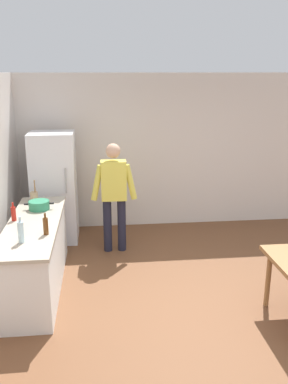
{
  "coord_description": "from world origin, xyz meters",
  "views": [
    {
      "loc": [
        -1.13,
        -4.15,
        2.71
      ],
      "look_at": [
        -0.54,
        1.35,
        1.09
      ],
      "focal_mm": 38.44,
      "sensor_mm": 36.0,
      "label": 1
    }
  ],
  "objects": [
    {
      "name": "bottle_beer_brown",
      "position": [
        -1.79,
        0.38,
        1.01
      ],
      "size": [
        0.06,
        0.06,
        0.26
      ],
      "color": "#5B3314",
      "rests_on": "kitchen_counter"
    },
    {
      "name": "bottle_water_clear",
      "position": [
        -2.03,
        0.17,
        1.03
      ],
      "size": [
        0.07,
        0.07,
        0.3
      ],
      "color": "silver",
      "rests_on": "kitchen_counter"
    },
    {
      "name": "wall_back",
      "position": [
        0.0,
        3.0,
        1.35
      ],
      "size": [
        6.4,
        0.12,
        2.7
      ],
      "primitive_type": "cube",
      "color": "silver",
      "rests_on": "ground_plane"
    },
    {
      "name": "utensil_jar",
      "position": [
        -2.11,
        1.69,
        0.98
      ],
      "size": [
        0.11,
        0.11,
        0.32
      ],
      "color": "tan",
      "rests_on": "kitchen_counter"
    },
    {
      "name": "kitchen_counter",
      "position": [
        -2.0,
        0.8,
        0.45
      ],
      "size": [
        0.64,
        2.2,
        0.9
      ],
      "color": "white",
      "rests_on": "ground_plane"
    },
    {
      "name": "person",
      "position": [
        -0.95,
        1.85,
        0.98
      ],
      "size": [
        0.7,
        0.22,
        1.7
      ],
      "color": "#1E1E2D",
      "rests_on": "ground_plane"
    },
    {
      "name": "ground_plane",
      "position": [
        0.0,
        0.0,
        0.0
      ],
      "size": [
        14.0,
        14.0,
        0.0
      ],
      "primitive_type": "plane",
      "color": "brown"
    },
    {
      "name": "refrigerator",
      "position": [
        -1.9,
        2.4,
        0.9
      ],
      "size": [
        0.7,
        0.67,
        1.8
      ],
      "color": "white",
      "rests_on": "ground_plane"
    },
    {
      "name": "cooking_pot",
      "position": [
        -1.99,
        1.31,
        0.96
      ],
      "size": [
        0.4,
        0.28,
        0.12
      ],
      "color": "#2D845B",
      "rests_on": "kitchen_counter"
    },
    {
      "name": "bottle_sauce_red",
      "position": [
        -2.25,
        0.89,
        1.0
      ],
      "size": [
        0.06,
        0.06,
        0.24
      ],
      "color": "#B22319",
      "rests_on": "kitchen_counter"
    }
  ]
}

